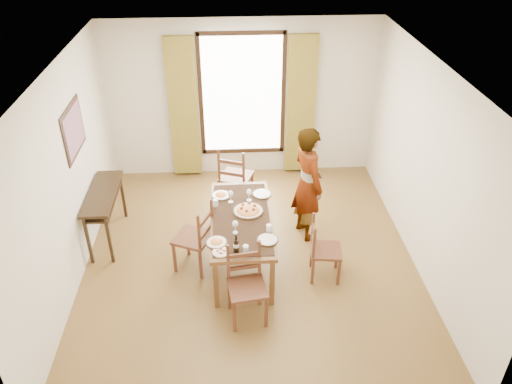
{
  "coord_description": "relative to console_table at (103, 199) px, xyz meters",
  "views": [
    {
      "loc": [
        -0.25,
        -5.38,
        4.48
      ],
      "look_at": [
        0.09,
        0.15,
        1.0
      ],
      "focal_mm": 35.0,
      "sensor_mm": 36.0,
      "label": 1
    }
  ],
  "objects": [
    {
      "name": "chair_east",
      "position": [
        2.96,
        -1.0,
        -0.27
      ],
      "size": [
        0.43,
        0.43,
        0.88
      ],
      "rotation": [
        0.0,
        0.0,
        1.45
      ],
      "color": "brown",
      "rests_on": "ground"
    },
    {
      "name": "pasta_platter",
      "position": [
        2.01,
        -0.55,
        0.12
      ],
      "size": [
        0.4,
        0.4,
        0.1
      ],
      "primitive_type": null,
      "color": "#D9561B",
      "rests_on": "dining_table"
    },
    {
      "name": "wine_glass_b",
      "position": [
        2.04,
        -0.27,
        0.16
      ],
      "size": [
        0.08,
        0.08,
        0.18
      ],
      "primitive_type": null,
      "color": "white",
      "rests_on": "dining_table"
    },
    {
      "name": "plate_nw",
      "position": [
        1.65,
        -0.14,
        0.1
      ],
      "size": [
        0.27,
        0.27,
        0.05
      ],
      "primitive_type": null,
      "color": "silver",
      "rests_on": "dining_table"
    },
    {
      "name": "wine_glass_a",
      "position": [
        1.83,
        -1.0,
        0.16
      ],
      "size": [
        0.08,
        0.08,
        0.18
      ],
      "primitive_type": null,
      "color": "white",
      "rests_on": "dining_table"
    },
    {
      "name": "chair_south",
      "position": [
        1.94,
        -1.65,
        -0.23
      ],
      "size": [
        0.49,
        0.49,
        0.98
      ],
      "rotation": [
        0.0,
        0.0,
        0.14
      ],
      "color": "brown",
      "rests_on": "ground"
    },
    {
      "name": "wine_glass_c",
      "position": [
        1.78,
        -0.3,
        0.16
      ],
      "size": [
        0.08,
        0.08,
        0.18
      ],
      "primitive_type": null,
      "color": "white",
      "rests_on": "dining_table"
    },
    {
      "name": "man",
      "position": [
        2.87,
        -0.05,
        0.17
      ],
      "size": [
        0.88,
        0.8,
        1.71
      ],
      "primitive_type": "imported",
      "rotation": [
        0.0,
        0.0,
        1.91
      ],
      "color": "gray",
      "rests_on": "ground"
    },
    {
      "name": "wine_bottle",
      "position": [
        1.83,
        -1.37,
        0.2
      ],
      "size": [
        0.07,
        0.07,
        0.25
      ],
      "primitive_type": null,
      "color": "black",
      "rests_on": "dining_table"
    },
    {
      "name": "dining_table",
      "position": [
        1.92,
        -0.66,
        -0.0
      ],
      "size": [
        0.79,
        1.77,
        0.76
      ],
      "color": "brown",
      "rests_on": "ground"
    },
    {
      "name": "tumbler_a",
      "position": [
        2.25,
        -1.0,
        0.12
      ],
      "size": [
        0.07,
        0.07,
        0.1
      ],
      "primitive_type": "cylinder",
      "color": "silver",
      "rests_on": "dining_table"
    },
    {
      "name": "ground",
      "position": [
        2.03,
        -0.6,
        -0.68
      ],
      "size": [
        5.0,
        5.0,
        0.0
      ],
      "primitive_type": "plane",
      "color": "#4D3518",
      "rests_on": "ground"
    },
    {
      "name": "chair_north",
      "position": [
        1.87,
        0.79,
        -0.2
      ],
      "size": [
        0.6,
        0.6,
        1.05
      ],
      "rotation": [
        0.0,
        0.0,
        2.78
      ],
      "color": "brown",
      "rests_on": "ground"
    },
    {
      "name": "room_shell",
      "position": [
        2.03,
        -0.47,
        0.86
      ],
      "size": [
        4.6,
        5.1,
        2.74
      ],
      "color": "beige",
      "rests_on": "ground"
    },
    {
      "name": "caprese_plate",
      "position": [
        1.65,
        -1.38,
        0.09
      ],
      "size": [
        0.2,
        0.2,
        0.04
      ],
      "primitive_type": null,
      "color": "silver",
      "rests_on": "dining_table"
    },
    {
      "name": "plate_se",
      "position": [
        2.22,
        -1.18,
        0.1
      ],
      "size": [
        0.27,
        0.27,
        0.05
      ],
      "primitive_type": null,
      "color": "silver",
      "rests_on": "dining_table"
    },
    {
      "name": "plate_ne",
      "position": [
        2.22,
        -0.13,
        0.1
      ],
      "size": [
        0.27,
        0.27,
        0.05
      ],
      "primitive_type": null,
      "color": "silver",
      "rests_on": "dining_table"
    },
    {
      "name": "plate_sw",
      "position": [
        1.6,
        -1.19,
        0.1
      ],
      "size": [
        0.27,
        0.27,
        0.05
      ],
      "primitive_type": null,
      "color": "silver",
      "rests_on": "dining_table"
    },
    {
      "name": "console_table",
      "position": [
        0.0,
        0.0,
        0.0
      ],
      "size": [
        0.38,
        1.2,
        0.8
      ],
      "color": "black",
      "rests_on": "ground"
    },
    {
      "name": "tumbler_c",
      "position": [
        1.94,
        -1.39,
        0.12
      ],
      "size": [
        0.07,
        0.07,
        0.1
      ],
      "primitive_type": "cylinder",
      "color": "silver",
      "rests_on": "dining_table"
    },
    {
      "name": "tumbler_b",
      "position": [
        1.58,
        -0.38,
        0.12
      ],
      "size": [
        0.07,
        0.07,
        0.1
      ],
      "primitive_type": "cylinder",
      "color": "silver",
      "rests_on": "dining_table"
    },
    {
      "name": "chair_west",
      "position": [
        1.3,
        -0.72,
        -0.21
      ],
      "size": [
        0.59,
        0.59,
        1.01
      ],
      "rotation": [
        0.0,
        0.0,
        -1.99
      ],
      "color": "brown",
      "rests_on": "ground"
    }
  ]
}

